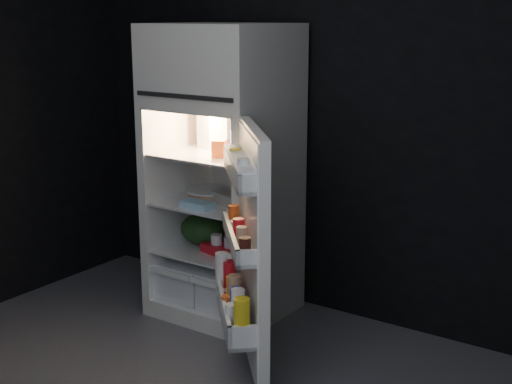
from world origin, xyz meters
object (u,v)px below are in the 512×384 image
Objects in this scene: refrigerator at (225,162)px; egg_carton at (231,200)px; milk_jug at (212,129)px; fridge_door at (247,254)px; yogurt_tray at (225,250)px.

refrigerator reaches higher than egg_carton.
milk_jug is 0.48m from egg_carton.
milk_jug is 0.85× the size of egg_carton.
milk_jug is (-0.12, 0.03, 0.19)m from refrigerator.
refrigerator is at bearing 1.04° from milk_jug.
egg_carton is (-0.50, 0.55, 0.08)m from fridge_door.
milk_jug is at bearing 165.15° from refrigerator.
refrigerator is at bearing 157.14° from egg_carton.
fridge_door is at bearing -29.48° from egg_carton.
milk_jug reaches higher than yogurt_tray.
refrigerator is 0.26m from egg_carton.
milk_jug is (-0.75, 0.69, 0.47)m from fridge_door.
yogurt_tray is at bearing -22.08° from milk_jug.
fridge_door is at bearing -46.17° from refrigerator.
refrigerator is 0.53m from yogurt_tray.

